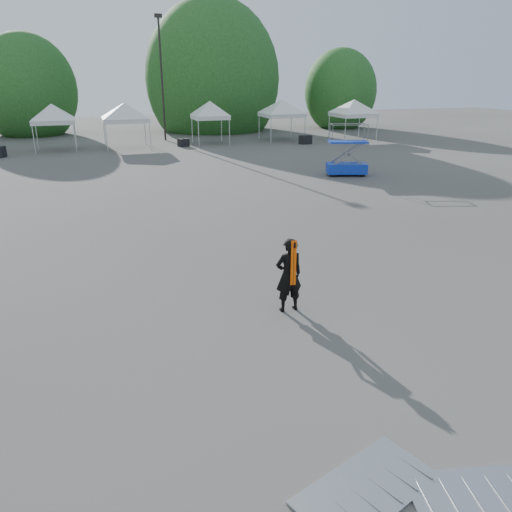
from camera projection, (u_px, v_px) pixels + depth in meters
name	position (u px, v px, depth m)	size (l,w,h in m)	color
ground	(239.00, 288.00, 13.20)	(120.00, 120.00, 0.00)	#474442
light_pole_east	(161.00, 71.00, 40.70)	(0.60, 0.25, 9.80)	black
tree_mid_w	(28.00, 90.00, 45.11)	(4.16, 4.16, 6.33)	#382314
tree_mid_e	(213.00, 79.00, 48.95)	(5.12, 5.12, 7.79)	#382314
tree_far_e	(340.00, 91.00, 51.45)	(3.84, 3.84, 5.84)	#382314
tent_d	(52.00, 108.00, 35.83)	(4.16, 4.16, 3.88)	silver
tent_e	(124.00, 106.00, 37.04)	(4.68, 4.68, 3.88)	silver
tent_f	(210.00, 104.00, 39.46)	(3.80, 3.80, 3.88)	silver
tent_g	(282.00, 103.00, 41.56)	(4.53, 4.53, 3.88)	silver
tent_h	(354.00, 103.00, 41.74)	(4.48, 4.48, 3.88)	silver
man	(289.00, 275.00, 11.67)	(0.68, 0.47, 1.81)	black
scissor_lift	(348.00, 150.00, 27.35)	(2.39, 1.68, 2.79)	#0C17A1
barrier_left	(367.00, 489.00, 6.78)	(2.26, 1.65, 0.06)	#9C9EA3
barrier_mid	(485.00, 496.00, 6.66)	(2.20, 1.46, 0.06)	#9C9EA3
crate_mid	(183.00, 143.00, 38.81)	(0.77, 0.60, 0.60)	black
crate_east	(305.00, 140.00, 40.22)	(0.88, 0.68, 0.68)	black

